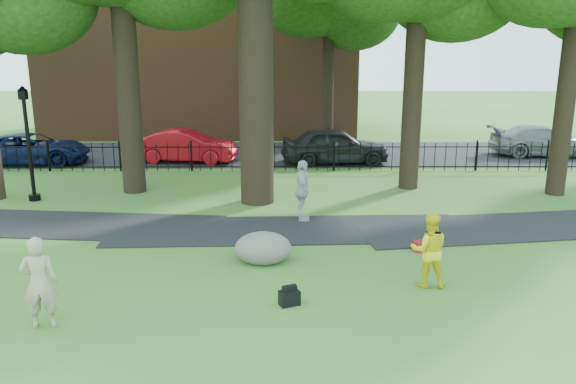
{
  "coord_description": "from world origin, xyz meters",
  "views": [
    {
      "loc": [
        0.9,
        -11.22,
        4.95
      ],
      "look_at": [
        0.99,
        2.0,
        1.61
      ],
      "focal_mm": 35.0,
      "sensor_mm": 36.0,
      "label": 1
    }
  ],
  "objects_px": {
    "woman": "(39,283)",
    "red_sedan": "(187,146)",
    "man": "(429,250)",
    "lamppost": "(29,145)",
    "boulder": "(263,246)"
  },
  "relations": [
    {
      "from": "woman",
      "to": "red_sedan",
      "type": "height_order",
      "value": "woman"
    },
    {
      "from": "woman",
      "to": "man",
      "type": "height_order",
      "value": "woman"
    },
    {
      "from": "lamppost",
      "to": "red_sedan",
      "type": "relative_size",
      "value": 0.86
    },
    {
      "from": "red_sedan",
      "to": "woman",
      "type": "bearing_deg",
      "value": -173.51
    },
    {
      "from": "lamppost",
      "to": "red_sedan",
      "type": "distance_m",
      "value": 7.91
    },
    {
      "from": "boulder",
      "to": "man",
      "type": "bearing_deg",
      "value": -21.86
    },
    {
      "from": "red_sedan",
      "to": "boulder",
      "type": "bearing_deg",
      "value": -156.01
    },
    {
      "from": "man",
      "to": "lamppost",
      "type": "distance_m",
      "value": 13.68
    },
    {
      "from": "man",
      "to": "red_sedan",
      "type": "height_order",
      "value": "man"
    },
    {
      "from": "man",
      "to": "boulder",
      "type": "bearing_deg",
      "value": -16.27
    },
    {
      "from": "woman",
      "to": "boulder",
      "type": "xyz_separation_m",
      "value": [
        3.93,
        3.25,
        -0.47
      ]
    },
    {
      "from": "lamppost",
      "to": "woman",
      "type": "bearing_deg",
      "value": -64.19
    },
    {
      "from": "boulder",
      "to": "red_sedan",
      "type": "height_order",
      "value": "red_sedan"
    },
    {
      "from": "woman",
      "to": "lamppost",
      "type": "distance_m",
      "value": 9.94
    },
    {
      "from": "woman",
      "to": "man",
      "type": "relative_size",
      "value": 1.07
    }
  ]
}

